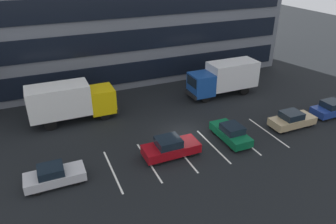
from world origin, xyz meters
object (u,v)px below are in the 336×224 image
sedan_silver (54,175)px  sedan_maroon (170,147)px  box_truck_yellow (70,101)px  sedan_navy (332,108)px  box_truck_blue (224,77)px  sedan_tan (292,120)px  sedan_forest (231,133)px

sedan_silver → sedan_maroon: sedan_maroon is taller
box_truck_yellow → sedan_navy: bearing=-20.9°
sedan_silver → sedan_maroon: (8.63, -0.06, 0.07)m
sedan_navy → sedan_silver: bearing=-179.9°
box_truck_blue → sedan_silver: box_truck_blue is taller
box_truck_blue → sedan_tan: 9.02m
sedan_forest → sedan_tan: bearing=-2.2°
sedan_forest → sedan_navy: 11.58m
sedan_silver → sedan_maroon: bearing=-0.4°
sedan_navy → box_truck_blue: bearing=129.2°
box_truck_blue → box_truck_yellow: size_ratio=0.99×
sedan_tan → sedan_navy: size_ratio=1.00×
box_truck_blue → sedan_tan: size_ratio=1.87×
sedan_tan → sedan_navy: sedan_tan is taller
box_truck_yellow → sedan_maroon: (6.09, -8.96, -1.31)m
sedan_silver → sedan_maroon: 8.63m
sedan_forest → sedan_silver: sedan_forest is taller
box_truck_blue → sedan_navy: size_ratio=1.87×
box_truck_blue → sedan_forest: size_ratio=1.89×
box_truck_blue → sedan_silver: (-18.82, -8.53, -1.36)m
sedan_maroon → sedan_tan: bearing=-0.8°
box_truck_blue → sedan_maroon: bearing=-139.9°
box_truck_blue → box_truck_yellow: 16.28m
sedan_maroon → sedan_forest: bearing=0.8°
sedan_maroon → sedan_tan: (11.91, -0.17, -0.04)m
sedan_silver → sedan_tan: sedan_tan is taller
box_truck_blue → sedan_maroon: box_truck_blue is taller
box_truck_blue → sedan_forest: box_truck_blue is taller
box_truck_yellow → sedan_silver: bearing=-105.9°
box_truck_blue → box_truck_yellow: bearing=178.7°
box_truck_yellow → sedan_maroon: box_truck_yellow is taller
sedan_silver → sedan_tan: size_ratio=0.96×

